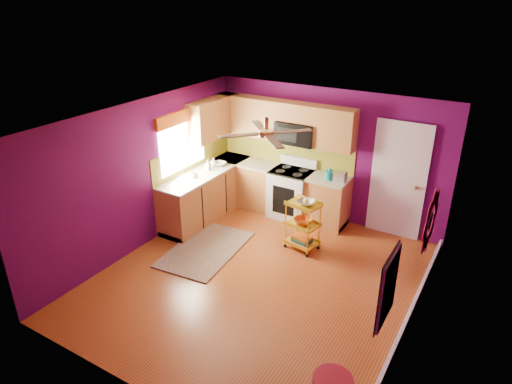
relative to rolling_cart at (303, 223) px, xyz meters
The scene contains 17 objects.
ground 1.28m from the rolling_cart, 98.64° to the right, with size 5.00×5.00×0.00m, color maroon.
room_envelope 1.64m from the rolling_cart, 97.34° to the right, with size 4.54×5.04×2.52m.
lower_cabinets 1.66m from the rolling_cart, 156.91° to the left, with size 2.81×2.31×0.94m.
electric_range 1.24m from the rolling_cart, 125.89° to the left, with size 0.76×0.66×1.13m.
upper_cabinetry 2.18m from the rolling_cart, 144.71° to the left, with size 2.80×2.30×1.26m.
left_window 2.70m from the rolling_cart, behind, with size 0.08×1.35×1.08m.
panel_door 1.83m from the rolling_cart, 47.93° to the left, with size 0.95×0.11×2.15m.
right_wall_art 2.72m from the rolling_cart, 36.29° to the right, with size 0.04×2.74×1.04m.
ceiling_fan 2.05m from the rolling_cart, 100.39° to the right, with size 1.01×1.01×0.26m.
shag_rug 1.72m from the rolling_cart, 147.35° to the right, with size 1.05×1.71×0.02m, color black.
rolling_cart is the anchor object (origin of this frame).
teal_kettle 1.13m from the rolling_cart, 88.20° to the left, with size 0.18×0.18×0.21m.
toaster 1.17m from the rolling_cart, 77.57° to the left, with size 0.22×0.15×0.18m, color beige.
soap_bottle_a 2.20m from the rolling_cart, behind, with size 0.09×0.09×0.20m, color #EA3F72.
soap_bottle_b 2.26m from the rolling_cart, 167.99° to the left, with size 0.13×0.13×0.17m, color white.
counter_dish 2.19m from the rolling_cart, 165.27° to the left, with size 0.24×0.24×0.06m, color white.
counter_cup 2.17m from the rolling_cart, behind, with size 0.12×0.12×0.10m, color white.
Camera 1 is at (2.96, -5.03, 4.12)m, focal length 32.00 mm.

